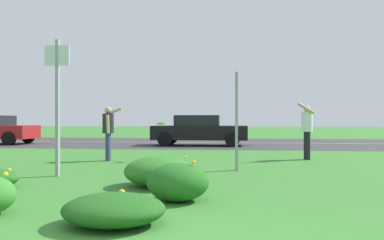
% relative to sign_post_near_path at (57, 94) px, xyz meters
% --- Properties ---
extents(ground_plane, '(120.00, 120.00, 0.00)m').
position_rel_sign_post_near_path_xyz_m(ground_plane, '(3.10, 3.62, -1.80)').
color(ground_plane, '#387A2D').
extents(highway_strip, '(120.00, 9.82, 0.01)m').
position_rel_sign_post_near_path_xyz_m(highway_strip, '(3.10, 12.71, -1.79)').
color(highway_strip, '#38383A').
rests_on(highway_strip, ground).
extents(highway_center_stripe, '(120.00, 0.16, 0.00)m').
position_rel_sign_post_near_path_xyz_m(highway_center_stripe, '(3.10, 12.71, -1.79)').
color(highway_center_stripe, yellow).
rests_on(highway_center_stripe, ground).
extents(daylily_clump_front_center, '(1.27, 1.28, 0.56)m').
position_rel_sign_post_near_path_xyz_m(daylily_clump_front_center, '(2.45, -1.03, -1.52)').
color(daylily_clump_front_center, '#2D7526').
rests_on(daylily_clump_front_center, ground).
extents(daylily_clump_mid_left, '(0.96, 0.89, 0.62)m').
position_rel_sign_post_near_path_xyz_m(daylily_clump_mid_left, '(3.00, -2.31, -1.51)').
color(daylily_clump_mid_left, '#23661E').
rests_on(daylily_clump_mid_left, ground).
extents(daylily_clump_near_camera, '(1.22, 1.07, 0.38)m').
position_rel_sign_post_near_path_xyz_m(daylily_clump_near_camera, '(2.46, -3.73, -1.61)').
color(daylily_clump_near_camera, '#1E5619').
rests_on(daylily_clump_near_camera, ground).
extents(sign_post_near_path, '(0.56, 0.10, 3.00)m').
position_rel_sign_post_near_path_xyz_m(sign_post_near_path, '(0.00, 0.00, 0.00)').
color(sign_post_near_path, '#93969B').
rests_on(sign_post_near_path, ground).
extents(sign_post_by_roadside, '(0.07, 0.10, 2.40)m').
position_rel_sign_post_near_path_xyz_m(sign_post_by_roadside, '(3.91, 1.40, -0.60)').
color(sign_post_by_roadside, '#93969B').
rests_on(sign_post_by_roadside, ground).
extents(person_thrower_dark_shirt, '(0.56, 0.55, 1.63)m').
position_rel_sign_post_near_path_xyz_m(person_thrower_dark_shirt, '(0.08, 3.24, -0.82)').
color(person_thrower_dark_shirt, '#232328').
rests_on(person_thrower_dark_shirt, ground).
extents(person_catcher_white_shirt, '(0.55, 0.55, 1.77)m').
position_rel_sign_post_near_path_xyz_m(person_catcher_white_shirt, '(6.09, 4.26, -0.78)').
color(person_catcher_white_shirt, silver).
rests_on(person_catcher_white_shirt, ground).
extents(frisbee_lime, '(0.26, 0.26, 0.10)m').
position_rel_sign_post_near_path_xyz_m(frisbee_lime, '(1.66, 3.40, -0.67)').
color(frisbee_lime, '#8CD133').
extents(car_black_center_left, '(4.50, 2.00, 1.45)m').
position_rel_sign_post_near_path_xyz_m(car_black_center_left, '(2.17, 10.50, -1.06)').
color(car_black_center_left, black).
rests_on(car_black_center_left, ground).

